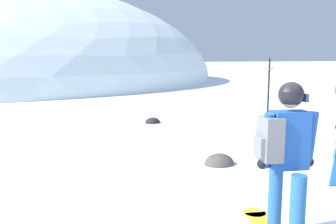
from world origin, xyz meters
The scene contains 4 objects.
snowboarder_main centered at (0.27, -0.05, 0.92)m, with size 0.65×1.81×1.71m.
piste_marker_near centered at (2.54, 3.40, 1.13)m, with size 0.20×0.20×1.98m.
rock_dark centered at (1.22, 7.24, 0.00)m, with size 0.47×0.40×0.33m.
rock_small centered at (1.06, 2.76, 0.00)m, with size 0.56×0.48×0.39m.
Camera 1 is at (-2.06, -2.95, 1.95)m, focal length 38.61 mm.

